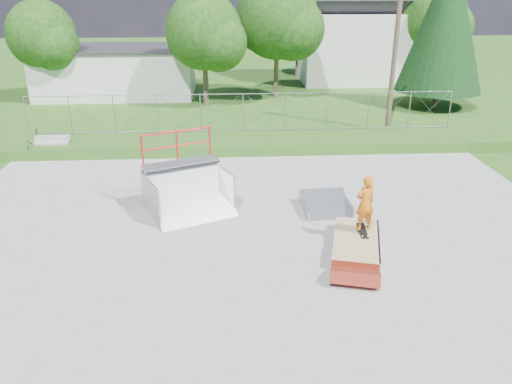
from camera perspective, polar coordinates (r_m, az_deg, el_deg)
ground at (r=14.48m, az=0.09°, el=-6.38°), size 120.00×120.00×0.00m
concrete_pad at (r=14.47m, az=0.09°, el=-6.31°), size 20.00×16.00×0.04m
grass_berm at (r=23.16m, az=-1.37°, el=5.72°), size 24.00×3.00×0.50m
grind_box at (r=14.54m, az=11.35°, el=-5.87°), size 1.88×2.84×0.39m
quarter_pipe at (r=16.23m, az=-7.69°, el=1.72°), size 3.21×3.00×2.55m
flat_bank_ramp at (r=16.76m, az=8.01°, el=-1.45°), size 1.62×1.72×0.47m
skateboard at (r=14.78m, az=12.08°, el=-4.39°), size 0.26×0.80×0.13m
skater at (r=14.44m, az=12.34°, el=-1.52°), size 0.68×0.55×1.63m
concrete_stairs at (r=23.63m, az=-22.44°, el=4.70°), size 1.50×1.60×0.80m
chain_link_fence at (r=23.81m, az=-1.49°, el=9.07°), size 20.00×0.06×1.80m
utility_building_flat at (r=35.79m, az=-15.46°, el=13.11°), size 10.00×6.00×3.00m
gable_house at (r=39.96m, az=11.27°, el=17.81°), size 8.40×6.08×8.94m
utility_pole at (r=26.15m, az=15.60°, el=15.32°), size 0.24×0.24×8.00m
tree_left_near at (r=30.59m, az=-5.51°, el=17.45°), size 4.76×4.48×6.65m
tree_center at (r=32.69m, az=2.98°, el=18.93°), size 5.44×5.12×7.60m
tree_left_far at (r=34.41m, az=-22.99°, el=15.92°), size 4.42×4.16×6.18m
tree_right_far at (r=39.50m, az=19.95°, el=17.92°), size 5.10×4.80×7.12m
tree_back_mid at (r=41.06m, az=5.21°, el=17.97°), size 4.08×3.84×5.70m
conifer_tree at (r=32.32m, az=20.90°, el=17.88°), size 5.04×5.04×9.10m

